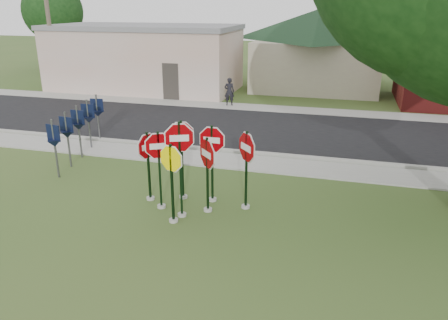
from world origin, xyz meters
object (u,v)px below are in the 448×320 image
(pedestrian, at_px, (229,92))
(utility_pole_near, at_px, (48,13))
(stop_sign_left, at_px, (159,160))
(stop_sign_center, at_px, (180,156))
(stop_sign_yellow, at_px, (172,175))

(pedestrian, bearing_deg, utility_pole_near, -17.33)
(pedestrian, bearing_deg, stop_sign_left, 82.89)
(stop_sign_center, height_order, utility_pole_near, utility_pole_near)
(stop_sign_left, distance_m, utility_pole_near, 19.52)
(stop_sign_yellow, height_order, pedestrian, stop_sign_yellow)
(stop_sign_yellow, height_order, stop_sign_left, stop_sign_left)
(stop_sign_yellow, xyz_separation_m, utility_pole_near, (-13.88, 14.63, 3.62))
(stop_sign_yellow, xyz_separation_m, pedestrian, (-2.13, 13.84, -0.51))
(stop_sign_left, bearing_deg, pedestrian, 96.41)
(utility_pole_near, xyz_separation_m, pedestrian, (11.75, -0.78, -4.13))
(stop_sign_yellow, bearing_deg, utility_pole_near, 133.49)
(stop_sign_yellow, height_order, utility_pole_near, utility_pole_near)
(utility_pole_near, bearing_deg, stop_sign_yellow, -46.51)
(utility_pole_near, bearing_deg, stop_sign_center, -45.57)
(stop_sign_center, xyz_separation_m, stop_sign_yellow, (-0.10, -0.37, -0.40))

